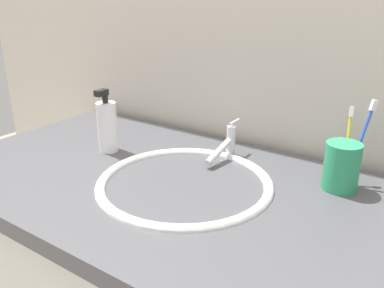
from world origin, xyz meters
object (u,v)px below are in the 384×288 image
toothbrush_cup (342,166)px  toothbrush_blue (362,138)px  faucet (226,144)px  toothbrush_yellow (348,140)px  soap_dispenser (107,126)px

toothbrush_cup → toothbrush_blue: (0.03, 0.04, 0.06)m
faucet → toothbrush_yellow: 0.31m
toothbrush_blue → soap_dispenser: toothbrush_blue is taller
toothbrush_blue → soap_dispenser: size_ratio=1.12×
soap_dispenser → toothbrush_blue: bearing=15.5°
toothbrush_yellow → toothbrush_blue: bearing=-8.0°
faucet → toothbrush_blue: toothbrush_blue is taller
toothbrush_cup → soap_dispenser: size_ratio=0.62×
toothbrush_cup → toothbrush_yellow: size_ratio=0.63×
faucet → toothbrush_yellow: size_ratio=0.91×
faucet → soap_dispenser: bearing=-154.5°
faucet → toothbrush_blue: (0.33, 0.03, 0.08)m
toothbrush_yellow → soap_dispenser: size_ratio=0.99×
toothbrush_yellow → faucet: bearing=-173.2°
faucet → soap_dispenser: size_ratio=0.90×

